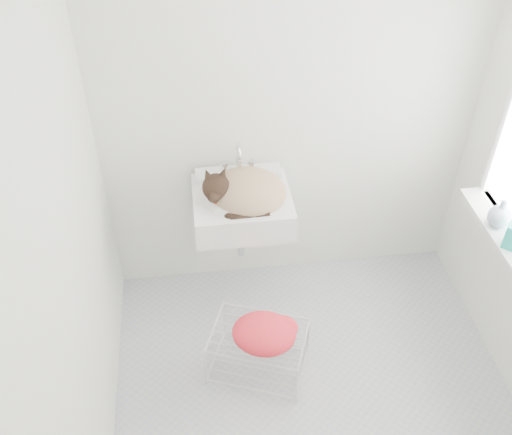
{
  "coord_description": "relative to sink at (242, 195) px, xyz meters",
  "views": [
    {
      "loc": [
        -0.56,
        -1.83,
        2.87
      ],
      "look_at": [
        -0.26,
        0.5,
        0.88
      ],
      "focal_mm": 40.94,
      "sensor_mm": 36.0,
      "label": 1
    }
  ],
  "objects": [
    {
      "name": "bottle_b",
      "position": [
        1.31,
        -0.59,
        0.0
      ],
      "size": [
        0.13,
        0.13,
        0.2
      ],
      "primitive_type": "imported",
      "rotation": [
        0.0,
        0.0,
        2.42
      ],
      "color": "teal",
      "rests_on": "windowsill"
    },
    {
      "name": "faucet",
      "position": [
        -0.0,
        0.18,
        0.14
      ],
      "size": [
        0.2,
        0.14,
        0.2
      ],
      "primitive_type": null,
      "color": "silver",
      "rests_on": "sink"
    },
    {
      "name": "towel",
      "position": [
        0.05,
        -0.61,
        -0.51
      ],
      "size": [
        0.41,
        0.34,
        0.14
      ],
      "primitive_type": "ellipsoid",
      "rotation": [
        0.0,
        0.0,
        -0.31
      ],
      "color": "#D24A00",
      "rests_on": "wire_rack"
    },
    {
      "name": "back_wall",
      "position": [
        0.31,
        0.26,
        0.4
      ],
      "size": [
        2.2,
        0.02,
        2.5
      ],
      "primitive_type": "cube",
      "color": "white",
      "rests_on": "ground"
    },
    {
      "name": "left_wall",
      "position": [
        -0.79,
        -0.74,
        0.4
      ],
      "size": [
        0.02,
        2.0,
        2.5
      ],
      "primitive_type": "cube",
      "color": "white",
      "rests_on": "ground"
    },
    {
      "name": "wire_rack",
      "position": [
        0.02,
        -0.55,
        -0.7
      ],
      "size": [
        0.6,
        0.52,
        0.31
      ],
      "primitive_type": "cube",
      "rotation": [
        0.0,
        0.0,
        -0.38
      ],
      "color": "silver",
      "rests_on": "floor"
    },
    {
      "name": "bottle_c",
      "position": [
        1.31,
        -0.42,
        0.0
      ],
      "size": [
        0.16,
        0.16,
        0.16
      ],
      "primitive_type": "imported",
      "rotation": [
        0.0,
        0.0,
        4.4
      ],
      "color": "silver",
      "rests_on": "windowsill"
    },
    {
      "name": "windowsill",
      "position": [
        1.32,
        -0.54,
        -0.02
      ],
      "size": [
        0.16,
        0.88,
        0.04
      ],
      "primitive_type": "cube",
      "color": "white",
      "rests_on": "right_wall"
    },
    {
      "name": "floor",
      "position": [
        0.31,
        -0.74,
        -0.85
      ],
      "size": [
        2.2,
        2.0,
        0.02
      ],
      "primitive_type": "cube",
      "color": "#B3B3B3",
      "rests_on": "ground"
    },
    {
      "name": "cat",
      "position": [
        0.01,
        -0.02,
        0.04
      ],
      "size": [
        0.5,
        0.44,
        0.28
      ],
      "rotation": [
        0.0,
        0.0,
        -0.24
      ],
      "color": "#A18160",
      "rests_on": "sink"
    },
    {
      "name": "sink",
      "position": [
        0.0,
        0.0,
        0.0
      ],
      "size": [
        0.55,
        0.48,
        0.22
      ],
      "primitive_type": "cube",
      "color": "white",
      "rests_on": "back_wall"
    }
  ]
}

